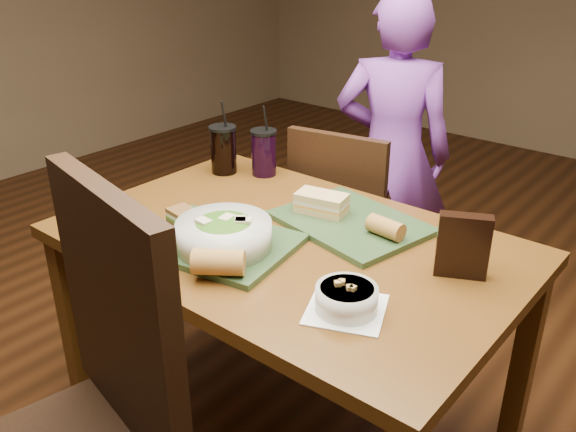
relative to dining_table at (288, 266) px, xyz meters
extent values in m
cube|color=#5A3512|center=(-0.60, -0.38, -0.30)|extent=(0.06, 0.06, 0.71)
cube|color=#5A3512|center=(-0.60, 0.38, -0.30)|extent=(0.06, 0.06, 0.71)
cube|color=#5A3512|center=(0.60, 0.38, -0.30)|extent=(0.06, 0.06, 0.71)
cube|color=#5A3512|center=(0.00, 0.00, 0.07)|extent=(1.30, 0.85, 0.04)
cube|color=black|center=(0.04, -0.60, 0.16)|extent=(0.48, 0.14, 0.57)
cube|color=black|center=(-0.20, 0.69, -0.24)|extent=(0.45, 0.45, 0.04)
cube|color=black|center=(-0.20, 0.52, 0.00)|extent=(0.39, 0.11, 0.46)
cube|color=black|center=(-0.36, 0.53, -0.46)|extent=(0.04, 0.04, 0.40)
cube|color=black|center=(-0.03, 0.53, -0.46)|extent=(0.04, 0.04, 0.40)
cube|color=black|center=(-0.36, 0.86, -0.46)|extent=(0.04, 0.04, 0.40)
cube|color=black|center=(-0.03, 0.86, -0.46)|extent=(0.04, 0.04, 0.40)
imported|color=purple|center=(-0.24, 0.99, 0.02)|extent=(0.59, 0.50, 1.36)
cube|color=#2A4122|center=(-0.12, -0.16, 0.10)|extent=(0.47, 0.39, 0.02)
cube|color=#2A4122|center=(0.09, 0.18, 0.10)|extent=(0.48, 0.40, 0.02)
cylinder|color=silver|center=(-0.08, -0.18, 0.15)|extent=(0.26, 0.26, 0.08)
ellipsoid|color=#427219|center=(-0.08, -0.18, 0.16)|extent=(0.21, 0.21, 0.06)
cube|color=beige|center=(-0.04, -0.15, 0.19)|extent=(0.05, 0.05, 0.01)
cube|color=beige|center=(-0.03, -0.14, 0.19)|extent=(0.05, 0.05, 0.01)
cube|color=beige|center=(-0.08, -0.16, 0.19)|extent=(0.04, 0.05, 0.01)
cube|color=beige|center=(-0.11, -0.22, 0.19)|extent=(0.05, 0.04, 0.01)
cube|color=white|center=(0.34, -0.20, 0.09)|extent=(0.23, 0.23, 0.00)
cylinder|color=silver|center=(0.34, -0.20, 0.12)|extent=(0.15, 0.15, 0.06)
cylinder|color=black|center=(0.34, -0.20, 0.15)|extent=(0.12, 0.12, 0.01)
cube|color=#B28947|center=(0.35, -0.20, 0.16)|extent=(0.01, 0.01, 0.01)
cube|color=#B28947|center=(0.31, -0.20, 0.16)|extent=(0.02, 0.02, 0.01)
cube|color=#B28947|center=(0.32, -0.19, 0.16)|extent=(0.02, 0.02, 0.01)
cube|color=#B28947|center=(0.35, -0.20, 0.16)|extent=(0.02, 0.02, 0.01)
cube|color=#593819|center=(-0.27, -0.15, 0.11)|extent=(0.10, 0.08, 0.01)
cube|color=#3F721E|center=(-0.27, -0.15, 0.13)|extent=(0.10, 0.08, 0.01)
cube|color=beige|center=(-0.27, -0.15, 0.14)|extent=(0.10, 0.08, 0.01)
cube|color=#593819|center=(-0.27, -0.15, 0.15)|extent=(0.10, 0.08, 0.01)
cube|color=tan|center=(-0.01, 0.17, 0.12)|extent=(0.17, 0.11, 0.02)
cube|color=orange|center=(-0.01, 0.17, 0.13)|extent=(0.17, 0.11, 0.01)
cube|color=beige|center=(-0.01, 0.17, 0.14)|extent=(0.17, 0.11, 0.01)
cube|color=tan|center=(-0.01, 0.17, 0.16)|extent=(0.17, 0.11, 0.02)
cylinder|color=#AD7533|center=(0.01, -0.29, 0.14)|extent=(0.14, 0.13, 0.07)
cylinder|color=#AD7533|center=(0.22, 0.16, 0.13)|extent=(0.11, 0.06, 0.05)
cylinder|color=black|center=(-0.51, 0.26, 0.17)|extent=(0.09, 0.09, 0.16)
cylinder|color=black|center=(-0.51, 0.26, 0.26)|extent=(0.10, 0.10, 0.01)
cylinder|color=black|center=(-0.50, 0.26, 0.30)|extent=(0.01, 0.03, 0.10)
cylinder|color=black|center=(-0.39, 0.34, 0.17)|extent=(0.09, 0.09, 0.15)
cylinder|color=black|center=(-0.39, 0.34, 0.25)|extent=(0.09, 0.09, 0.01)
cylinder|color=black|center=(-0.38, 0.34, 0.30)|extent=(0.01, 0.03, 0.10)
cube|color=black|center=(0.47, 0.12, 0.17)|extent=(0.13, 0.09, 0.17)
camera|label=1|loc=(0.99, -1.19, 0.89)|focal=38.00mm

